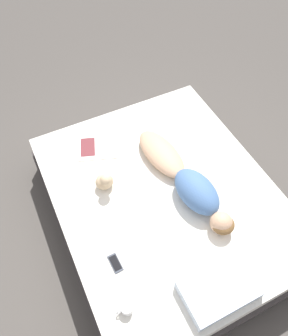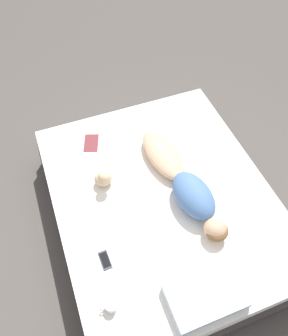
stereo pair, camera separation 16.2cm
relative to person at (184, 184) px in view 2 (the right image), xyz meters
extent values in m
plane|color=#4C4742|center=(0.18, -0.02, -0.60)|extent=(12.00, 12.00, 0.00)
cube|color=#383333|center=(0.18, -0.02, -0.46)|extent=(1.91, 2.31, 0.29)
cube|color=silver|center=(0.18, -0.02, -0.21)|extent=(1.85, 2.25, 0.21)
ellipsoid|color=tan|center=(0.04, -0.37, -0.03)|extent=(0.35, 0.65, 0.15)
ellipsoid|color=#476B9E|center=(-0.02, 0.15, 0.02)|extent=(0.34, 0.51, 0.24)
ellipsoid|color=brown|center=(-0.05, 0.49, 0.00)|extent=(0.20, 0.19, 0.10)
sphere|color=tan|center=(-0.05, 0.47, -0.01)|extent=(0.18, 0.18, 0.18)
cube|color=silver|center=(0.42, -0.73, -0.09)|extent=(0.31, 0.38, 0.01)
cube|color=silver|center=(0.62, -0.80, -0.09)|extent=(0.31, 0.38, 0.01)
cube|color=maroon|center=(0.62, -0.80, -0.09)|extent=(0.20, 0.26, 0.00)
cylinder|color=white|center=(0.88, 0.71, -0.06)|extent=(0.09, 0.09, 0.08)
cylinder|color=black|center=(0.88, 0.71, -0.02)|extent=(0.07, 0.07, 0.00)
torus|color=white|center=(0.93, 0.71, -0.06)|extent=(0.06, 0.01, 0.06)
cube|color=#333842|center=(0.83, 0.37, -0.09)|extent=(0.08, 0.16, 0.01)
cube|color=black|center=(0.83, 0.37, -0.09)|extent=(0.06, 0.13, 0.00)
ellipsoid|color=#D1B289|center=(0.63, -0.32, -0.03)|extent=(0.16, 0.14, 0.14)
sphere|color=#D1B289|center=(0.63, -0.26, 0.07)|extent=(0.10, 0.10, 0.10)
cube|color=silver|center=(0.24, 0.89, -0.05)|extent=(0.54, 0.34, 0.11)
camera|label=1|loc=(1.01, 1.25, 2.36)|focal=35.00mm
camera|label=2|loc=(0.86, 1.31, 2.36)|focal=35.00mm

